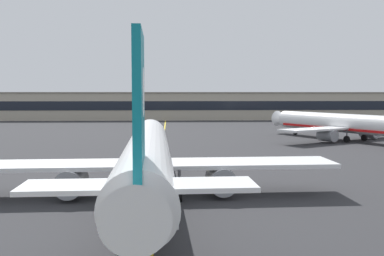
# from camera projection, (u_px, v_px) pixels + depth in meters

# --- Properties ---
(ground_plane) EXTENTS (400.00, 400.00, 0.00)m
(ground_plane) POSITION_uv_depth(u_px,v_px,m) (147.00, 248.00, 25.21)
(ground_plane) COLOR #2D2D30
(taxiway_centreline) EXTENTS (1.88, 180.00, 0.01)m
(taxiway_centreline) POSITION_uv_depth(u_px,v_px,m) (161.00, 164.00, 55.09)
(taxiway_centreline) COLOR yellow
(taxiway_centreline) RESTS_ON ground
(airliner_foreground) EXTENTS (32.15, 41.49, 11.65)m
(airliner_foreground) POSITION_uv_depth(u_px,v_px,m) (147.00, 157.00, 37.40)
(airliner_foreground) COLOR white
(airliner_foreground) RESTS_ON ground
(airliner_background) EXTENTS (27.34, 34.06, 10.51)m
(airliner_background) POSITION_uv_depth(u_px,v_px,m) (348.00, 124.00, 80.70)
(airliner_background) COLOR white
(airliner_background) RESTS_ON ground
(safety_cone_by_nose_gear) EXTENTS (0.44, 0.44, 0.55)m
(safety_cone_by_nose_gear) POSITION_uv_depth(u_px,v_px,m) (157.00, 163.00, 53.84)
(safety_cone_by_nose_gear) COLOR orange
(safety_cone_by_nose_gear) RESTS_ON ground
(terminal_building) EXTENTS (167.03, 12.40, 8.81)m
(terminal_building) POSITION_uv_depth(u_px,v_px,m) (177.00, 106.00, 144.66)
(terminal_building) COLOR #B2A893
(terminal_building) RESTS_ON ground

